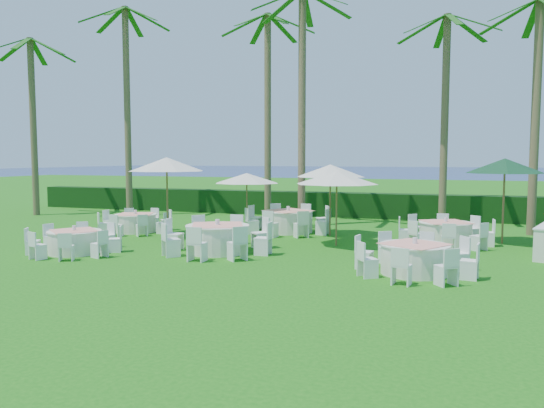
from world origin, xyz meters
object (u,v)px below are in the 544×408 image
(banquet_table_b, at_px, (218,238))
(banquet_table_e, at_px, (288,221))
(banquet_table_a, at_px, (75,241))
(umbrella_b, at_px, (337,178))
(banquet_table_f, at_px, (445,233))
(umbrella_green, at_px, (505,166))
(umbrella_d, at_px, (330,171))
(banquet_table_c, at_px, (415,258))
(banquet_table_d, at_px, (136,222))
(umbrella_a, at_px, (167,164))
(umbrella_c, at_px, (247,178))

(banquet_table_b, relative_size, banquet_table_e, 1.00)
(banquet_table_b, bearing_deg, banquet_table_a, -158.81)
(banquet_table_b, height_order, umbrella_b, umbrella_b)
(banquet_table_a, distance_m, banquet_table_e, 8.15)
(banquet_table_f, bearing_deg, umbrella_green, 24.91)
(umbrella_b, xyz_separation_m, umbrella_d, (-0.71, 2.20, 0.17))
(banquet_table_c, distance_m, banquet_table_e, 8.08)
(banquet_table_a, relative_size, banquet_table_f, 0.90)
(banquet_table_d, height_order, umbrella_green, umbrella_green)
(banquet_table_d, relative_size, umbrella_d, 1.06)
(banquet_table_e, height_order, banquet_table_f, banquet_table_e)
(banquet_table_f, relative_size, umbrella_a, 1.05)
(banquet_table_b, xyz_separation_m, umbrella_d, (2.51, 4.60, 1.99))
(umbrella_b, relative_size, umbrella_d, 1.03)
(banquet_table_b, xyz_separation_m, umbrella_a, (-3.19, 2.47, 2.23))
(umbrella_d, bearing_deg, umbrella_green, 0.92)
(banquet_table_f, relative_size, umbrella_b, 1.13)
(banquet_table_a, bearing_deg, umbrella_a, 77.49)
(banquet_table_d, bearing_deg, umbrella_green, 6.95)
(banquet_table_c, bearing_deg, banquet_table_d, 158.93)
(umbrella_a, bearing_deg, banquet_table_f, 7.94)
(banquet_table_b, distance_m, banquet_table_e, 5.03)
(umbrella_c, bearing_deg, banquet_table_d, -155.88)
(banquet_table_c, bearing_deg, banquet_table_e, 130.52)
(umbrella_a, bearing_deg, umbrella_d, 20.51)
(banquet_table_c, height_order, banquet_table_f, banquet_table_f)
(banquet_table_b, height_order, umbrella_green, umbrella_green)
(umbrella_c, bearing_deg, banquet_table_c, -40.89)
(umbrella_d, xyz_separation_m, umbrella_green, (5.99, 0.10, 0.21))
(umbrella_a, relative_size, umbrella_b, 1.07)
(umbrella_c, bearing_deg, umbrella_b, -30.40)
(banquet_table_e, bearing_deg, banquet_table_c, -49.48)
(umbrella_green, bearing_deg, umbrella_b, -156.50)
(banquet_table_b, xyz_separation_m, umbrella_b, (3.22, 2.40, 1.82))
(banquet_table_a, distance_m, banquet_table_f, 12.04)
(banquet_table_c, relative_size, banquet_table_d, 1.08)
(banquet_table_a, distance_m, umbrella_c, 7.37)
(umbrella_c, height_order, umbrella_green, umbrella_green)
(banquet_table_b, height_order, banquet_table_e, banquet_table_b)
(banquet_table_a, relative_size, banquet_table_e, 0.81)
(banquet_table_e, distance_m, umbrella_a, 5.17)
(banquet_table_e, height_order, umbrella_c, umbrella_c)
(umbrella_d, bearing_deg, banquet_table_f, -10.34)
(banquet_table_d, height_order, umbrella_a, umbrella_a)
(banquet_table_f, height_order, umbrella_b, umbrella_b)
(banquet_table_a, xyz_separation_m, umbrella_a, (0.90, 4.05, 2.31))
(banquet_table_c, height_order, banquet_table_e, banquet_table_e)
(banquet_table_b, height_order, banquet_table_c, banquet_table_b)
(banquet_table_a, bearing_deg, banquet_table_b, 21.19)
(banquet_table_a, xyz_separation_m, banquet_table_c, (10.09, 0.41, 0.03))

